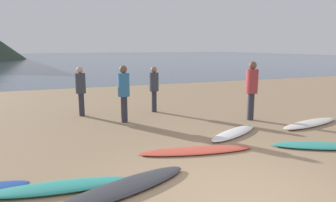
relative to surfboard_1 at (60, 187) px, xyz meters
name	(u,v)px	position (x,y,z in m)	size (l,w,h in m)	color
ground_plane	(114,99)	(2.52, 8.70, -0.15)	(120.00, 120.00, 0.20)	#997C5B
ocean_water	(66,58)	(2.52, 62.33, -0.05)	(140.00, 100.00, 0.01)	#475B6B
surfboard_1	(60,187)	(0.00, 0.00, 0.00)	(2.28, 0.47, 0.10)	teal
surfboard_2	(125,187)	(0.96, -0.38, 0.00)	(2.43, 0.58, 0.10)	#333338
surfboard_3	(197,150)	(2.82, 0.79, -0.02)	(2.53, 0.54, 0.07)	#D84C38
surfboard_4	(234,133)	(4.30, 1.61, 0.00)	(1.98, 0.49, 0.09)	white
surfboard_5	(320,146)	(5.58, 0.04, -0.01)	(2.15, 0.53, 0.08)	teal
surfboard_6	(310,123)	(6.95, 1.65, 0.00)	(2.37, 0.54, 0.09)	silver
person_0	(81,87)	(0.81, 5.27, 0.91)	(0.33, 0.33, 1.63)	#2D2D38
person_1	(154,85)	(3.24, 5.00, 0.89)	(0.32, 0.32, 1.59)	#2D2D38
person_2	(252,86)	(5.68, 2.80, 1.02)	(0.37, 0.37, 1.82)	#2D2D38
person_3	(124,89)	(1.93, 3.91, 0.96)	(0.35, 0.35, 1.72)	#2D2D38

